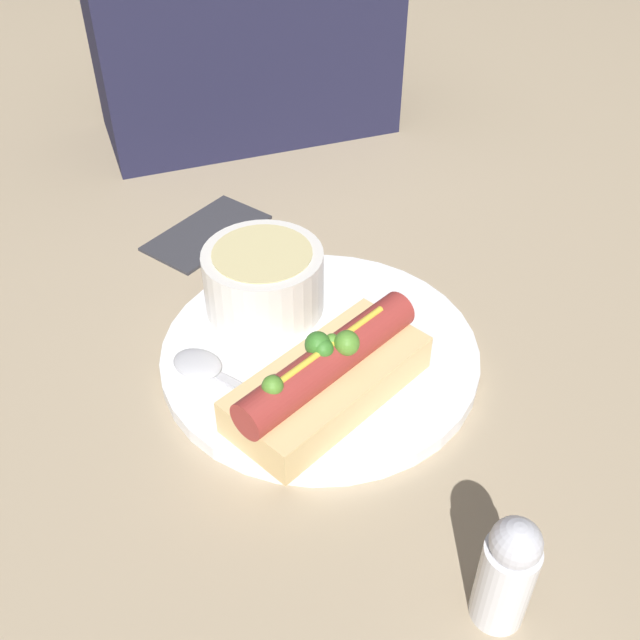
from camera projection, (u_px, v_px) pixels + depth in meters
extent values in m
plane|color=tan|center=(320.00, 359.00, 0.58)|extent=(4.00, 4.00, 0.00)
cylinder|color=white|center=(320.00, 354.00, 0.58)|extent=(0.25, 0.25, 0.01)
cube|color=#E5C17F|center=(328.00, 383.00, 0.53)|extent=(0.17, 0.13, 0.03)
cylinder|color=#9E332D|center=(329.00, 361.00, 0.51)|extent=(0.15, 0.09, 0.03)
sphere|color=#518C2D|center=(332.00, 341.00, 0.51)|extent=(0.01, 0.01, 0.01)
sphere|color=#387A28|center=(318.00, 344.00, 0.50)|extent=(0.02, 0.02, 0.02)
sphere|color=#518C2D|center=(273.00, 386.00, 0.48)|extent=(0.01, 0.01, 0.01)
sphere|color=#518C2D|center=(343.00, 344.00, 0.51)|extent=(0.02, 0.02, 0.02)
sphere|color=#387A28|center=(323.00, 349.00, 0.50)|extent=(0.01, 0.01, 0.01)
cylinder|color=gold|center=(329.00, 347.00, 0.50)|extent=(0.10, 0.05, 0.01)
cylinder|color=silver|center=(264.00, 281.00, 0.60)|extent=(0.10, 0.10, 0.05)
cylinder|color=#D1C184|center=(262.00, 259.00, 0.58)|extent=(0.08, 0.08, 0.01)
cube|color=#B7B7BC|center=(275.00, 405.00, 0.53)|extent=(0.07, 0.09, 0.00)
ellipsoid|color=#B7B7BC|center=(198.00, 364.00, 0.56)|extent=(0.05, 0.05, 0.01)
cube|color=#333338|center=(207.00, 232.00, 0.71)|extent=(0.13, 0.12, 0.01)
cylinder|color=silver|center=(504.00, 582.00, 0.41)|extent=(0.03, 0.03, 0.06)
sphere|color=silver|center=(516.00, 543.00, 0.38)|extent=(0.03, 0.03, 0.03)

